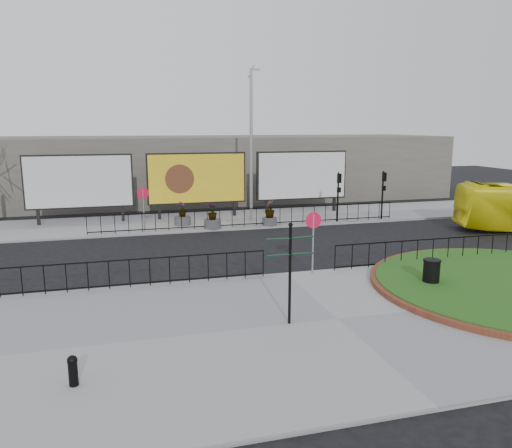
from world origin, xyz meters
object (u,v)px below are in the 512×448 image
object	(u,v)px
planter_a	(183,217)
planter_c	(270,215)
fingerpost_sign	(290,263)
bollard	(73,369)
litter_bin	(431,273)
lamp_post	(251,143)
billboard_mid	(197,179)
planter_b	(213,219)

from	to	relation	value
planter_a	planter_c	size ratio (longest dim) A/B	0.93
fingerpost_sign	bollard	world-z (taller)	fingerpost_sign
litter_bin	planter_a	size ratio (longest dim) A/B	0.76
lamp_post	planter_c	size ratio (longest dim) A/B	6.21
planter_c	lamp_post	bearing A→B (deg)	113.41
billboard_mid	fingerpost_sign	size ratio (longest dim) A/B	2.04
fingerpost_sign	planter_b	xyz separation A→B (m)	(0.33, 14.33, -1.34)
planter_b	planter_a	bearing A→B (deg)	136.82
planter_a	planter_c	xyz separation A→B (m)	(4.93, -1.43, 0.13)
fingerpost_sign	planter_a	bearing A→B (deg)	96.97
billboard_mid	lamp_post	distance (m)	4.23
fingerpost_sign	lamp_post	bearing A→B (deg)	81.84
litter_bin	bollard	bearing A→B (deg)	-161.68
lamp_post	planter_a	distance (m)	5.99
planter_b	bollard	bearing A→B (deg)	-110.64
fingerpost_sign	litter_bin	size ratio (longest dim) A/B	2.93
lamp_post	planter_b	bearing A→B (deg)	-149.42
bollard	planter_b	xyz separation A→B (m)	(6.20, 16.46, 0.11)
planter_b	litter_bin	bearing A→B (deg)	-65.52
billboard_mid	planter_c	size ratio (longest dim) A/B	4.17
billboard_mid	bollard	bearing A→B (deg)	-106.41
planter_c	bollard	bearing A→B (deg)	-120.25
litter_bin	planter_b	bearing A→B (deg)	114.48
bollard	litter_bin	distance (m)	12.53
planter_b	planter_c	world-z (taller)	planter_c
billboard_mid	fingerpost_sign	bearing A→B (deg)	-90.10
fingerpost_sign	planter_c	world-z (taller)	fingerpost_sign
litter_bin	planter_a	world-z (taller)	planter_a
planter_a	planter_b	size ratio (longest dim) A/B	0.96
planter_a	bollard	bearing A→B (deg)	-104.63
bollard	planter_c	size ratio (longest dim) A/B	0.48
billboard_mid	fingerpost_sign	distance (m)	17.91
billboard_mid	fingerpost_sign	world-z (taller)	billboard_mid
fingerpost_sign	bollard	distance (m)	6.41
billboard_mid	planter_b	size ratio (longest dim) A/B	4.33
lamp_post	litter_bin	bearing A→B (deg)	-78.03
bollard	planter_a	size ratio (longest dim) A/B	0.52
billboard_mid	lamp_post	xyz separation A→B (m)	(3.01, -1.97, 2.23)
fingerpost_sign	bollard	size ratio (longest dim) A/B	4.22
lamp_post	planter_a	size ratio (longest dim) A/B	6.71
lamp_post	bollard	distance (m)	20.59
lamp_post	fingerpost_sign	world-z (taller)	lamp_post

